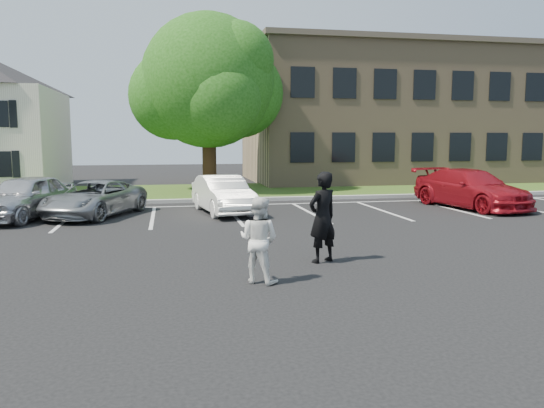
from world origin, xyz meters
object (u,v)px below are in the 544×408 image
object	(u,v)px
man_black_suit	(323,217)
car_silver_west	(25,197)
car_silver_minivan	(95,199)
car_white_sedan	(223,194)
car_red_compact	(471,189)
man_white_shirt	(259,240)
tree	(210,84)
office_building	(420,116)

from	to	relation	value
man_black_suit	car_silver_west	xyz separation A→B (m)	(-7.99, 7.93, -0.25)
car_silver_minivan	car_white_sedan	size ratio (longest dim) A/B	1.07
car_silver_west	car_white_sedan	size ratio (longest dim) A/B	1.06
car_silver_west	car_red_compact	world-z (taller)	car_red_compact
man_white_shirt	car_red_compact	distance (m)	13.38
tree	car_silver_west	bearing A→B (deg)	-130.53
car_white_sedan	car_silver_west	bearing A→B (deg)	171.42
car_silver_minivan	car_white_sedan	distance (m)	4.46
car_silver_west	car_silver_minivan	distance (m)	2.21
tree	man_black_suit	xyz separation A→B (m)	(1.11, -15.97, -4.35)
man_white_shirt	car_white_sedan	distance (m)	9.39
man_white_shirt	car_silver_minivan	size ratio (longest dim) A/B	0.37
office_building	car_silver_minivan	size ratio (longest dim) A/B	5.07
man_black_suit	car_red_compact	distance (m)	11.26
man_black_suit	car_silver_minivan	world-z (taller)	man_black_suit
office_building	car_silver_west	world-z (taller)	office_building
man_black_suit	car_red_compact	bearing A→B (deg)	-162.48
tree	car_silver_minivan	distance (m)	10.31
man_black_suit	car_red_compact	xyz separation A→B (m)	(8.27, 7.64, -0.25)
man_black_suit	car_silver_minivan	size ratio (longest dim) A/B	0.45
man_black_suit	car_white_sedan	xyz separation A→B (m)	(-1.33, 8.05, -0.32)
car_silver_minivan	car_white_sedan	world-z (taller)	car_white_sedan
car_white_sedan	man_white_shirt	bearing A→B (deg)	-101.51
car_silver_minivan	tree	bearing A→B (deg)	83.74
man_white_shirt	car_white_sedan	size ratio (longest dim) A/B	0.40
man_white_shirt	car_silver_west	xyz separation A→B (m)	(-6.35, 9.27, -0.07)
office_building	car_silver_minivan	xyz separation A→B (m)	(-18.77, -13.39, -3.54)
car_white_sedan	tree	bearing A→B (deg)	78.80
office_building	car_silver_minivan	bearing A→B (deg)	-144.50
man_black_suit	man_white_shirt	size ratio (longest dim) A/B	1.22
man_white_shirt	tree	bearing A→B (deg)	-54.88
office_building	tree	bearing A→B (deg)	-158.61
car_silver_west	tree	bearing A→B (deg)	69.73
car_silver_minivan	car_red_compact	bearing A→B (deg)	22.58
tree	car_white_sedan	bearing A→B (deg)	-91.58
car_white_sedan	car_silver_minivan	bearing A→B (deg)	169.68
man_black_suit	car_silver_minivan	xyz separation A→B (m)	(-5.79, 8.10, -0.38)
car_white_sedan	man_black_suit	bearing A→B (deg)	-90.22
office_building	man_white_shirt	world-z (taller)	office_building
tree	man_black_suit	distance (m)	16.59
tree	car_red_compact	world-z (taller)	tree
office_building	car_red_compact	distance (m)	15.02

